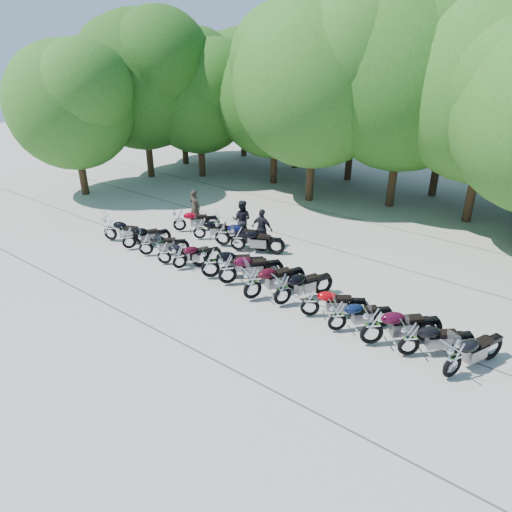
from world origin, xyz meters
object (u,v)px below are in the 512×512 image
Objects in this scene: motorcycle_4 at (179,256)px; motorcycle_3 at (164,252)px; motorcycle_10 at (338,316)px; motorcycle_13 at (454,358)px; motorcycle_0 at (110,228)px; motorcycle_6 at (227,268)px; motorcycle_1 at (129,237)px; rider_2 at (262,229)px; motorcycle_12 at (410,339)px; motorcycle_14 at (179,220)px; rider_1 at (242,220)px; motorcycle_5 at (210,262)px; motorcycle_8 at (283,289)px; motorcycle_11 at (373,326)px; rider_0 at (195,207)px; motorcycle_15 at (199,228)px; motorcycle_2 at (146,244)px; motorcycle_17 at (238,238)px; motorcycle_9 at (310,301)px; motorcycle_16 at (223,232)px; motorcycle_7 at (253,283)px.

motorcycle_3 is at bearing 32.82° from motorcycle_4.
motorcycle_10 is 3.54m from motorcycle_13.
motorcycle_0 is 6.98m from motorcycle_6.
motorcycle_1 reaches higher than motorcycle_3.
motorcycle_0 reaches higher than motorcycle_3.
motorcycle_3 is 4.42m from rider_2.
motorcycle_1 is 0.93× the size of motorcycle_12.
motorcycle_12 is (10.18, 0.19, 0.06)m from motorcycle_3.
rider_1 is (2.92, 1.16, 0.33)m from motorcycle_14.
motorcycle_5 is at bearing 39.52° from motorcycle_10.
rider_1 is at bearing -43.05° from motorcycle_3.
motorcycle_8 is 1.10× the size of motorcycle_14.
motorcycle_11 reaches higher than motorcycle_10.
motorcycle_5 reaches higher than motorcycle_14.
motorcycle_8 is (4.87, 0.20, 0.10)m from motorcycle_4.
motorcycle_0 is at bearing 68.47° from rider_0.
motorcycle_4 is at bearing 52.76° from motorcycle_5.
rider_0 is 0.97× the size of rider_2.
motorcycle_6 is 1.39× the size of rider_2.
motorcycle_15 is 2.19m from rider_0.
rider_0 is at bearing -30.14° from motorcycle_2.
motorcycle_5 is at bearing 21.28° from motorcycle_13.
motorcycle_1 is 0.91× the size of motorcycle_17.
rider_1 is at bearing 21.76° from motorcycle_9.
motorcycle_3 is at bearing 41.93° from motorcycle_10.
motorcycle_17 is at bearing -27.14° from motorcycle_5.
motorcycle_0 is 9.47m from motorcycle_8.
motorcycle_11 is 1.42× the size of rider_2.
rider_1 is at bearing -28.67° from motorcycle_16.
motorcycle_12 is at bearing -152.70° from motorcycle_4.
motorcycle_17 reaches higher than motorcycle_3.
motorcycle_2 is 2.74m from motorcycle_15.
rider_2 reaches higher than motorcycle_16.
motorcycle_4 is 4.01m from rider_2.
motorcycle_3 is 0.81× the size of motorcycle_16.
motorcycle_9 is at bearing -133.52° from motorcycle_2.
motorcycle_16 reaches higher than motorcycle_4.
motorcycle_1 is 0.85× the size of motorcycle_16.
motorcycle_5 is 1.01× the size of motorcycle_7.
rider_0 is (-4.65, 3.94, 0.15)m from motorcycle_5.
motorcycle_2 is at bearing 22.96° from motorcycle_7.
motorcycle_7 is (2.27, -0.28, -0.01)m from motorcycle_5.
motorcycle_12 is (11.44, 0.09, 0.05)m from motorcycle_2.
motorcycle_8 is (2.49, 0.01, -0.02)m from motorcycle_6.
motorcycle_5 reaches higher than motorcycle_16.
motorcycle_13 is at bearing 161.78° from rider_0.
motorcycle_9 is 9.93m from rider_0.
motorcycle_10 is at bearing 156.75° from rider_0.
motorcycle_2 is at bearing 55.26° from motorcycle_9.
rider_1 is at bearing 12.19° from motorcycle_10.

